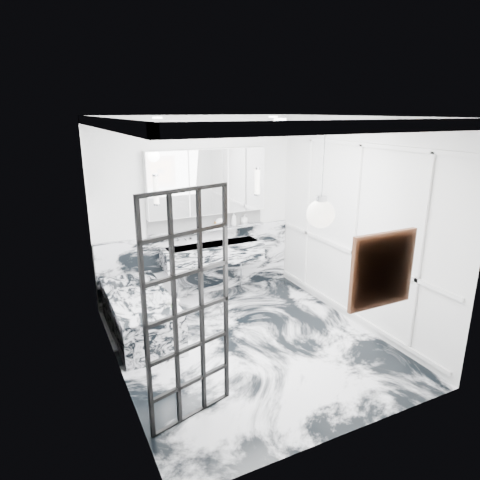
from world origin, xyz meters
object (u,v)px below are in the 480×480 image
crittall_door (189,312)px  bathtub (140,314)px  mirror_cabinet (207,182)px  trough_sink (213,253)px

crittall_door → bathtub: size_ratio=1.35×
mirror_cabinet → bathtub: size_ratio=1.15×
mirror_cabinet → trough_sink: bearing=-90.0°
crittall_door → mirror_cabinet: mirror_cabinet is taller
crittall_door → trough_sink: 2.82m
crittall_door → bathtub: 2.01m
trough_sink → bathtub: bearing=-153.5°
crittall_door → mirror_cabinet: (1.27, 2.66, 0.70)m
mirror_cabinet → bathtub: (-1.32, -0.83, -1.54)m
bathtub → mirror_cabinet: bearing=32.1°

